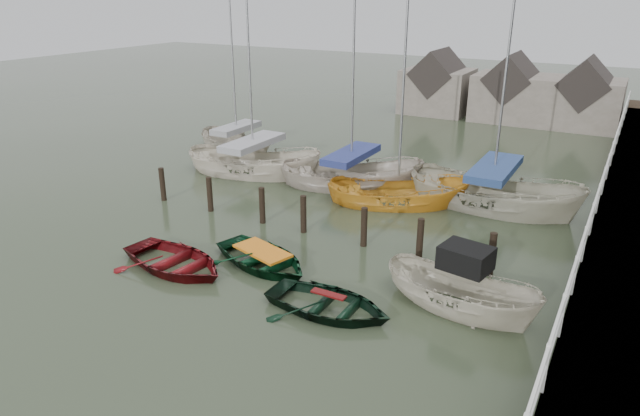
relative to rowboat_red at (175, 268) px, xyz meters
The scene contains 12 objects.
ground 3.57m from the rowboat_red, 24.25° to the left, with size 120.00×120.00×0.00m, color #2A3521.
mooring_pilings 4.98m from the rowboat_red, 64.42° to the left, with size 13.72×0.22×1.80m.
far_sheds 27.83m from the rowboat_red, 81.54° to the left, with size 14.00×4.08×4.39m.
rowboat_red is the anchor object (origin of this frame).
rowboat_green 2.76m from the rowboat_red, 33.79° to the left, with size 2.65×3.71×0.77m, color black.
rowboat_dkgreen 5.45m from the rowboat_red, ahead, with size 2.57×3.60×0.75m, color black.
motorboat 8.76m from the rowboat_red, 13.14° to the left, with size 4.73×2.44×2.69m.
sailboat_a 9.95m from the rowboat_red, 111.14° to the left, with size 7.04×3.92×11.33m.
sailboat_b 9.98m from the rowboat_red, 82.71° to the left, with size 6.77×4.70×10.50m.
sailboat_c 9.67m from the rowboat_red, 66.07° to the left, with size 6.15×4.30×10.56m.
sailboat_d 12.68m from the rowboat_red, 54.58° to the left, with size 7.35×3.31×11.74m.
sailboat_e 13.76m from the rowboat_red, 118.93° to the left, with size 6.01×3.75×10.31m.
Camera 1 is at (8.63, -13.25, 8.28)m, focal length 32.00 mm.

